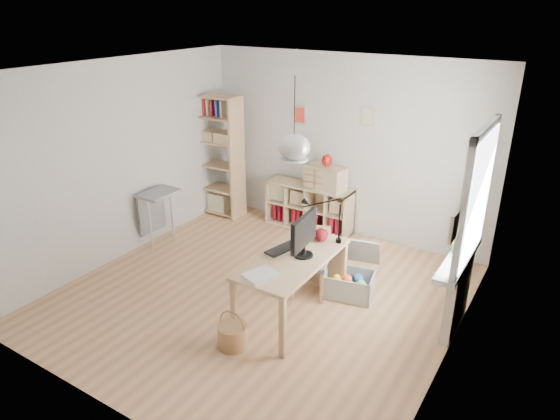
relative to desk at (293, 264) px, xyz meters
The scene contains 20 objects.
ground 0.87m from the desk, 164.74° to the left, with size 4.50×4.50×0.00m, color tan.
room_shell 1.34m from the desk, 164.74° to the left, with size 4.50×4.50×4.50m.
window_unit 2.04m from the desk, 24.12° to the left, with size 0.07×1.16×1.46m.
radiator 1.82m from the desk, 24.58° to the left, with size 0.10×0.80×0.80m, color silver.
windowsill 1.77m from the desk, 25.25° to the left, with size 0.22×1.20×0.06m, color silver.
desk is the anchor object (origin of this frame).
cube_shelf 2.48m from the desk, 114.61° to the left, with size 1.40×0.38×0.72m.
tall_bookshelf 3.27m from the desk, 142.99° to the left, with size 0.80×0.38×2.00m.
side_table 2.64m from the desk, 169.06° to the left, with size 0.40×0.55×0.85m.
chair 0.57m from the desk, 96.90° to the left, with size 0.53×0.53×0.85m.
wicker_basket 1.00m from the desk, 105.46° to the right, with size 0.32×0.31×0.44m.
storage_chest 0.97m from the desk, 64.44° to the left, with size 0.72×0.78×0.63m.
monitor 0.38m from the desk, 45.66° to the left, with size 0.22×0.55×0.48m.
keyboard 0.23m from the desk, 153.85° to the left, with size 0.17×0.44×0.02m, color black.
task_lamp 0.68m from the desk, 85.86° to the left, with size 0.48×0.18×0.51m.
yarn_ball 0.54m from the desk, 81.06° to the left, with size 0.16×0.16×0.16m, color #530B10.
paper_tray 0.56m from the desk, 96.68° to the right, with size 0.26×0.32×0.03m, color silver.
drawer_chest 2.32m from the desk, 108.49° to the left, with size 0.63×0.29×0.36m, color tan.
red_vase 2.36m from the desk, 108.08° to the left, with size 0.16×0.16×0.19m, color maroon.
potted_plant 1.81m from the desk, 28.03° to the left, with size 0.27×0.23×0.30m, color #266528.
Camera 1 is at (3.01, -4.35, 3.35)m, focal length 32.00 mm.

